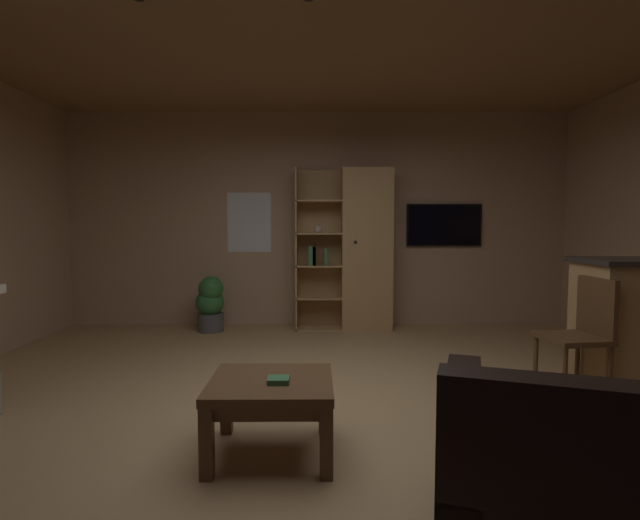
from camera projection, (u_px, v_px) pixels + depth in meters
floor at (321, 416)px, 3.28m from camera, size 6.48×6.02×0.02m
wall_back at (318, 220)px, 6.21m from camera, size 6.60×0.06×2.78m
window_pane_back at (249, 222)px, 6.17m from camera, size 0.57×0.01×0.77m
bookshelf_cabinet at (360, 250)px, 5.97m from camera, size 1.21×0.41×2.02m
coffee_table at (271, 394)px, 2.70m from camera, size 0.70×0.63×0.44m
table_book_0 at (279, 380)px, 2.64m from camera, size 0.12×0.11×0.03m
dining_chair at (583, 329)px, 3.58m from camera, size 0.47×0.47×0.92m
potted_floor_plant at (210, 303)px, 5.85m from camera, size 0.35×0.36×0.69m
wall_mounted_tv at (444, 225)px, 6.17m from camera, size 0.97×0.06×0.55m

